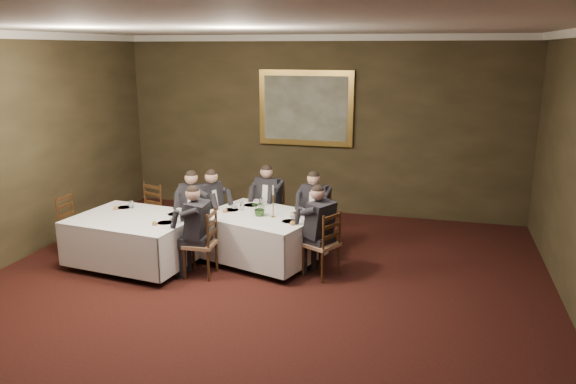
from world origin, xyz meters
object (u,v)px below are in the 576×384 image
at_px(diner_main_backright, 315,221).
at_px(chair_sec_backleft, 147,226).
at_px(chair_main_endleft, 209,232).
at_px(diner_sec_endright, 200,242).
at_px(diner_main_endleft, 209,219).
at_px(chair_sec_backright, 196,233).
at_px(diner_main_endright, 321,243).
at_px(chair_sec_endleft, 78,238).
at_px(centerpiece, 260,207).
at_px(candlestick, 273,205).
at_px(chair_sec_endright, 201,257).
at_px(painting, 306,108).
at_px(chair_main_endright, 322,258).
at_px(chair_main_backright, 315,234).
at_px(diner_sec_backright, 195,220).
at_px(chair_main_backleft, 270,225).
at_px(table_second, 136,237).
at_px(diner_main_backleft, 269,212).
at_px(table_main, 262,234).

bearing_deg(diner_main_backright, chair_sec_backleft, 14.62).
distance_m(chair_main_endleft, diner_sec_endright, 1.17).
bearing_deg(diner_main_endleft, chair_sec_backright, -47.00).
bearing_deg(diner_main_endright, chair_sec_endleft, 119.89).
bearing_deg(centerpiece, diner_main_endright, -14.48).
distance_m(chair_sec_backright, candlestick, 1.61).
xyz_separation_m(chair_sec_endright, painting, (0.68, 3.69, 1.82)).
distance_m(chair_main_endright, chair_sec_backleft, 3.28).
relative_size(chair_main_backright, diner_sec_backright, 0.74).
distance_m(chair_main_backleft, chair_sec_backright, 1.28).
bearing_deg(diner_sec_backright, diner_main_endright, 163.13).
bearing_deg(table_second, diner_main_backleft, 43.81).
relative_size(diner_main_backleft, painting, 0.71).
xyz_separation_m(diner_main_endleft, centerpiece, (1.01, -0.39, 0.39)).
relative_size(diner_main_endright, chair_sec_endright, 1.35).
xyz_separation_m(diner_main_backleft, centerpiece, (0.17, -1.02, 0.39)).
xyz_separation_m(diner_main_endleft, candlestick, (1.22, -0.39, 0.44)).
bearing_deg(painting, chair_main_endleft, -111.53).
xyz_separation_m(diner_main_backright, diner_sec_endright, (-1.39, -1.45, 0.00)).
relative_size(diner_main_backleft, chair_main_endright, 1.35).
xyz_separation_m(diner_main_endleft, diner_sec_backright, (-0.21, -0.10, 0.00)).
height_order(table_second, diner_main_backleft, diner_main_backleft).
relative_size(chair_main_backleft, chair_sec_backright, 1.00).
distance_m(table_second, chair_sec_endright, 1.16).
relative_size(chair_sec_endright, candlestick, 1.98).
height_order(diner_main_endleft, diner_sec_endright, same).
bearing_deg(chair_sec_endleft, chair_main_endleft, 113.17).
bearing_deg(centerpiece, table_second, -162.84).
xyz_separation_m(diner_sec_endright, candlestick, (0.90, 0.70, 0.44)).
distance_m(chair_main_endleft, painting, 3.33).
bearing_deg(diner_main_backleft, chair_main_backright, 173.45).
distance_m(chair_main_backleft, chair_sec_endright, 1.81).
bearing_deg(chair_sec_endright, centerpiece, -48.42).
bearing_deg(table_main, diner_main_endright, -17.78).
bearing_deg(chair_sec_backleft, diner_main_backright, -156.94).
bearing_deg(table_main, chair_main_backright, 44.73).
distance_m(chair_sec_endright, candlestick, 1.32).
height_order(table_second, diner_sec_endright, diner_sec_endright).
bearing_deg(chair_sec_backright, chair_sec_endleft, 19.52).
relative_size(table_second, chair_main_endright, 1.97).
relative_size(chair_main_backright, diner_main_backright, 0.74).
bearing_deg(chair_main_endright, chair_sec_backright, 103.40).
height_order(table_second, diner_sec_backright, diner_sec_backright).
height_order(chair_sec_backleft, centerpiece, centerpiece).
bearing_deg(chair_sec_backleft, chair_sec_backright, -170.46).
bearing_deg(diner_main_endright, diner_main_backleft, 70.25).
xyz_separation_m(chair_sec_endleft, painting, (2.96, 3.40, 1.82)).
bearing_deg(chair_main_backleft, diner_main_endright, 142.88).
bearing_deg(chair_main_backright, chair_sec_backright, 21.56).
xyz_separation_m(chair_sec_endright, chair_sec_endleft, (-2.28, 0.28, 0.00)).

